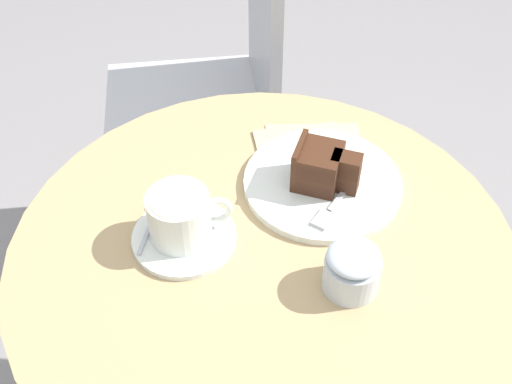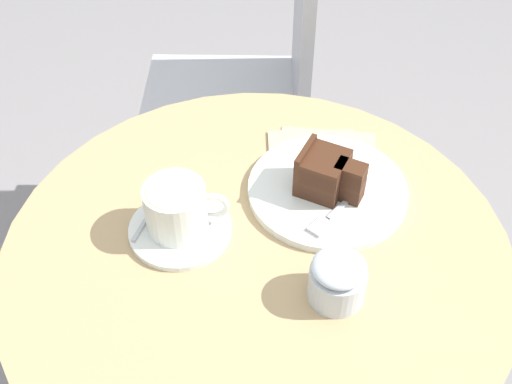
{
  "view_description": "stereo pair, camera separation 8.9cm",
  "coord_description": "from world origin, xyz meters",
  "px_view_note": "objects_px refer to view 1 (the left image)",
  "views": [
    {
      "loc": [
        -0.13,
        -0.55,
        1.38
      ],
      "look_at": [
        0.0,
        0.07,
        0.74
      ],
      "focal_mm": 45.0,
      "sensor_mm": 36.0,
      "label": 1
    },
    {
      "loc": [
        -0.04,
        -0.56,
        1.38
      ],
      "look_at": [
        0.0,
        0.07,
        0.74
      ],
      "focal_mm": 45.0,
      "sensor_mm": 36.0,
      "label": 2
    }
  ],
  "objects_px": {
    "saucer": "(184,237)",
    "napkin": "(310,155)",
    "teaspoon": "(154,217)",
    "cafe_chair": "(224,77)",
    "coffee_cup": "(180,215)",
    "sugar_pot": "(352,269)",
    "cake_slice": "(322,167)",
    "cake_plate": "(322,183)",
    "fork": "(335,203)"
  },
  "relations": [
    {
      "from": "saucer",
      "to": "napkin",
      "type": "xyz_separation_m",
      "value": [
        0.22,
        0.13,
        -0.0
      ]
    },
    {
      "from": "teaspoon",
      "to": "cafe_chair",
      "type": "bearing_deg",
      "value": 3.13
    },
    {
      "from": "coffee_cup",
      "to": "sugar_pot",
      "type": "height_order",
      "value": "coffee_cup"
    },
    {
      "from": "saucer",
      "to": "sugar_pot",
      "type": "height_order",
      "value": "sugar_pot"
    },
    {
      "from": "cake_slice",
      "to": "cafe_chair",
      "type": "height_order",
      "value": "cafe_chair"
    },
    {
      "from": "teaspoon",
      "to": "cafe_chair",
      "type": "height_order",
      "value": "cafe_chair"
    },
    {
      "from": "teaspoon",
      "to": "cake_slice",
      "type": "distance_m",
      "value": 0.25
    },
    {
      "from": "teaspoon",
      "to": "coffee_cup",
      "type": "bearing_deg",
      "value": -113.91
    },
    {
      "from": "saucer",
      "to": "sugar_pot",
      "type": "bearing_deg",
      "value": -31.45
    },
    {
      "from": "cake_slice",
      "to": "cafe_chair",
      "type": "xyz_separation_m",
      "value": [
        -0.05,
        0.55,
        -0.21
      ]
    },
    {
      "from": "cafe_chair",
      "to": "sugar_pot",
      "type": "relative_size",
      "value": 12.35
    },
    {
      "from": "saucer",
      "to": "cafe_chair",
      "type": "distance_m",
      "value": 0.65
    },
    {
      "from": "saucer",
      "to": "cafe_chair",
      "type": "xyz_separation_m",
      "value": [
        0.16,
        0.6,
        -0.18
      ]
    },
    {
      "from": "cake_slice",
      "to": "napkin",
      "type": "height_order",
      "value": "cake_slice"
    },
    {
      "from": "cake_plate",
      "to": "sugar_pot",
      "type": "height_order",
      "value": "sugar_pot"
    },
    {
      "from": "coffee_cup",
      "to": "cake_slice",
      "type": "xyz_separation_m",
      "value": [
        0.21,
        0.05,
        -0.0
      ]
    },
    {
      "from": "teaspoon",
      "to": "cafe_chair",
      "type": "relative_size",
      "value": 0.11
    },
    {
      "from": "napkin",
      "to": "sugar_pot",
      "type": "relative_size",
      "value": 2.49
    },
    {
      "from": "cake_plate",
      "to": "coffee_cup",
      "type": "bearing_deg",
      "value": -165.0
    },
    {
      "from": "teaspoon",
      "to": "saucer",
      "type": "bearing_deg",
      "value": -115.61
    },
    {
      "from": "cafe_chair",
      "to": "cake_plate",
      "type": "bearing_deg",
      "value": 11.12
    },
    {
      "from": "coffee_cup",
      "to": "sugar_pot",
      "type": "xyz_separation_m",
      "value": [
        0.2,
        -0.12,
        -0.01
      ]
    },
    {
      "from": "napkin",
      "to": "fork",
      "type": "bearing_deg",
      "value": -88.48
    },
    {
      "from": "teaspoon",
      "to": "sugar_pot",
      "type": "bearing_deg",
      "value": -102.5
    },
    {
      "from": "sugar_pot",
      "to": "saucer",
      "type": "bearing_deg",
      "value": 148.55
    },
    {
      "from": "coffee_cup",
      "to": "napkin",
      "type": "distance_m",
      "value": 0.25
    },
    {
      "from": "sugar_pot",
      "to": "cafe_chair",
      "type": "bearing_deg",
      "value": 93.4
    },
    {
      "from": "teaspoon",
      "to": "fork",
      "type": "xyz_separation_m",
      "value": [
        0.26,
        -0.03,
        0.0
      ]
    },
    {
      "from": "fork",
      "to": "saucer",
      "type": "bearing_deg",
      "value": -42.68
    },
    {
      "from": "cake_plate",
      "to": "fork",
      "type": "xyz_separation_m",
      "value": [
        0.0,
        -0.05,
        0.01
      ]
    },
    {
      "from": "napkin",
      "to": "sugar_pot",
      "type": "xyz_separation_m",
      "value": [
        -0.02,
        -0.25,
        0.03
      ]
    },
    {
      "from": "fork",
      "to": "coffee_cup",
      "type": "bearing_deg",
      "value": -43.6
    },
    {
      "from": "teaspoon",
      "to": "sugar_pot",
      "type": "distance_m",
      "value": 0.29
    },
    {
      "from": "saucer",
      "to": "teaspoon",
      "type": "distance_m",
      "value": 0.06
    },
    {
      "from": "fork",
      "to": "napkin",
      "type": "bearing_deg",
      "value": -133.65
    },
    {
      "from": "saucer",
      "to": "cake_slice",
      "type": "height_order",
      "value": "cake_slice"
    },
    {
      "from": "coffee_cup",
      "to": "cake_slice",
      "type": "height_order",
      "value": "same"
    },
    {
      "from": "saucer",
      "to": "coffee_cup",
      "type": "height_order",
      "value": "coffee_cup"
    },
    {
      "from": "fork",
      "to": "sugar_pot",
      "type": "xyz_separation_m",
      "value": [
        -0.02,
        -0.13,
        0.02
      ]
    },
    {
      "from": "cake_slice",
      "to": "napkin",
      "type": "bearing_deg",
      "value": 85.66
    },
    {
      "from": "coffee_cup",
      "to": "napkin",
      "type": "height_order",
      "value": "coffee_cup"
    },
    {
      "from": "cake_plate",
      "to": "fork",
      "type": "distance_m",
      "value": 0.05
    },
    {
      "from": "cake_plate",
      "to": "fork",
      "type": "relative_size",
      "value": 2.11
    },
    {
      "from": "napkin",
      "to": "cafe_chair",
      "type": "height_order",
      "value": "cafe_chair"
    },
    {
      "from": "cake_slice",
      "to": "napkin",
      "type": "relative_size",
      "value": 0.58
    },
    {
      "from": "fork",
      "to": "napkin",
      "type": "height_order",
      "value": "fork"
    },
    {
      "from": "saucer",
      "to": "cafe_chair",
      "type": "height_order",
      "value": "cafe_chair"
    },
    {
      "from": "teaspoon",
      "to": "cake_plate",
      "type": "distance_m",
      "value": 0.25
    },
    {
      "from": "coffee_cup",
      "to": "fork",
      "type": "height_order",
      "value": "coffee_cup"
    },
    {
      "from": "coffee_cup",
      "to": "cake_plate",
      "type": "height_order",
      "value": "coffee_cup"
    }
  ]
}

